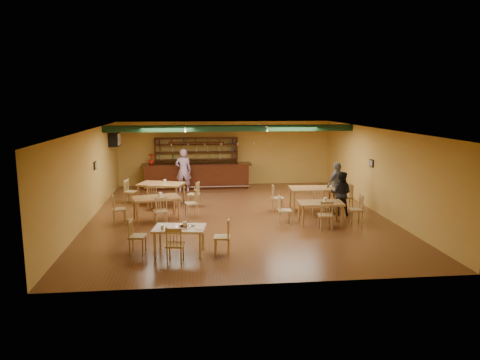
{
  "coord_description": "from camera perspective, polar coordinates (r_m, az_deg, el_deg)",
  "views": [
    {
      "loc": [
        -1.54,
        -15.2,
        3.95
      ],
      "look_at": [
        0.14,
        0.6,
        1.15
      ],
      "focal_mm": 33.68,
      "sensor_mm": 36.0,
      "label": 1
    }
  ],
  "objects": [
    {
      "name": "ac_unit",
      "position": [
        19.74,
        -15.62,
        4.98
      ],
      "size": [
        0.34,
        0.7,
        0.48
      ],
      "primitive_type": "cube",
      "color": "white",
      "rests_on": "wall_left"
    },
    {
      "name": "picture_right",
      "position": [
        17.14,
        16.31,
        2.05
      ],
      "size": [
        0.04,
        0.34,
        0.28
      ],
      "primitive_type": "cube",
      "color": "black",
      "rests_on": "wall_right"
    },
    {
      "name": "side_plate",
      "position": [
        11.68,
        -5.16,
        -6.13
      ],
      "size": [
        0.25,
        0.25,
        0.01
      ],
      "primitive_type": "cylinder",
      "rotation": [
        0.0,
        0.0,
        -0.14
      ],
      "color": "white",
      "rests_on": "near_table"
    },
    {
      "name": "patron_right_a",
      "position": [
        16.1,
        12.66,
        -1.66
      ],
      "size": [
        0.93,
        0.86,
        1.53
      ],
      "primitive_type": "imported",
      "rotation": [
        0.0,
        0.0,
        2.66
      ],
      "color": "black",
      "rests_on": "ground"
    },
    {
      "name": "dining_table_c",
      "position": [
        15.45,
        -10.55,
        -3.53
      ],
      "size": [
        1.72,
        1.28,
        0.77
      ],
      "primitive_type": "cube",
      "rotation": [
        0.0,
        0.0,
        0.26
      ],
      "color": "olive",
      "rests_on": "ground"
    },
    {
      "name": "back_bar_hutch",
      "position": [
        21.17,
        -5.53,
        2.32
      ],
      "size": [
        3.84,
        0.4,
        2.28
      ],
      "primitive_type": "cube",
      "color": "#33180A",
      "rests_on": "ground"
    },
    {
      "name": "near_table",
      "position": [
        11.97,
        -7.66,
        -7.58
      ],
      "size": [
        1.43,
        1.02,
        0.71
      ],
      "primitive_type": "cube",
      "rotation": [
        0.0,
        0.0,
        -0.14
      ],
      "color": "tan",
      "rests_on": "ground"
    },
    {
      "name": "ceiling_beam",
      "position": [
        18.1,
        -1.19,
        6.57
      ],
      "size": [
        10.0,
        0.3,
        0.25
      ],
      "primitive_type": "cube",
      "color": "black",
      "rests_on": "ceiling"
    },
    {
      "name": "floor",
      "position": [
        15.78,
        -0.28,
        -4.5
      ],
      "size": [
        12.0,
        12.0,
        0.0
      ],
      "primitive_type": "plane",
      "color": "brown",
      "rests_on": "ground"
    },
    {
      "name": "picture_left",
      "position": [
        16.71,
        -17.87,
        1.77
      ],
      "size": [
        0.04,
        0.34,
        0.28
      ],
      "primitive_type": "cube",
      "color": "black",
      "rests_on": "wall_left"
    },
    {
      "name": "pizza_server",
      "position": [
        11.9,
        -6.55,
        -5.79
      ],
      "size": [
        0.31,
        0.26,
        0.0
      ],
      "primitive_type": "cube",
      "rotation": [
        0.0,
        0.0,
        -0.64
      ],
      "color": "silver",
      "rests_on": "pizza_tray"
    },
    {
      "name": "patron_right_b",
      "position": [
        17.01,
        12.21,
        -0.68
      ],
      "size": [
        1.09,
        0.85,
        1.73
      ],
      "primitive_type": "imported",
      "rotation": [
        0.0,
        0.0,
        3.63
      ],
      "color": "slate",
      "rests_on": "ground"
    },
    {
      "name": "track_rail_right",
      "position": [
        18.86,
        2.92,
        6.91
      ],
      "size": [
        0.05,
        2.5,
        0.05
      ],
      "primitive_type": "cube",
      "color": "white",
      "rests_on": "ceiling"
    },
    {
      "name": "patron_bar",
      "position": [
        19.76,
        -7.19,
        1.2
      ],
      "size": [
        0.7,
        0.46,
        1.91
      ],
      "primitive_type": "imported",
      "rotation": [
        0.0,
        0.0,
        3.15
      ],
      "color": "#934FAC",
      "rests_on": "ground"
    },
    {
      "name": "parmesan_shaker",
      "position": [
        11.74,
        -9.81,
        -5.91
      ],
      "size": [
        0.08,
        0.08,
        0.11
      ],
      "primitive_type": "cylinder",
      "rotation": [
        0.0,
        0.0,
        -0.14
      ],
      "color": "#EAE5C6",
      "rests_on": "near_table"
    },
    {
      "name": "dining_table_a",
      "position": [
        17.56,
        -9.91,
        -1.76
      ],
      "size": [
        1.9,
        1.47,
        0.84
      ],
      "primitive_type": "cube",
      "rotation": [
        0.0,
        0.0,
        -0.31
      ],
      "color": "olive",
      "rests_on": "ground"
    },
    {
      "name": "dining_table_b",
      "position": [
        16.69,
        9.13,
        -2.37
      ],
      "size": [
        1.7,
        1.07,
        0.83
      ],
      "primitive_type": "cube",
      "rotation": [
        0.0,
        0.0,
        -0.05
      ],
      "color": "olive",
      "rests_on": "ground"
    },
    {
      "name": "track_rail_left",
      "position": [
        18.63,
        -6.92,
        6.82
      ],
      "size": [
        0.05,
        2.5,
        0.05
      ],
      "primitive_type": "cube",
      "color": "white",
      "rests_on": "ceiling"
    },
    {
      "name": "pizza_tray",
      "position": [
        11.86,
        -7.24,
        -5.91
      ],
      "size": [
        0.42,
        0.42,
        0.01
      ],
      "primitive_type": "cylinder",
      "rotation": [
        0.0,
        0.0,
        -0.05
      ],
      "color": "silver",
      "rests_on": "near_table"
    },
    {
      "name": "bar_counter",
      "position": [
        20.63,
        -5.48,
        0.51
      ],
      "size": [
        4.97,
        0.85,
        1.13
      ],
      "primitive_type": "cube",
      "color": "#33180A",
      "rests_on": "ground"
    },
    {
      "name": "dining_table_d",
      "position": [
        14.9,
        10.14,
        -4.12
      ],
      "size": [
        1.48,
        0.94,
        0.71
      ],
      "primitive_type": "cube",
      "rotation": [
        0.0,
        0.0,
        -0.06
      ],
      "color": "olive",
      "rests_on": "ground"
    },
    {
      "name": "poinsettia",
      "position": [
        20.6,
        -11.19,
        2.61
      ],
      "size": [
        0.34,
        0.34,
        0.48
      ],
      "primitive_type": "imported",
      "rotation": [
        0.0,
        0.0,
        0.35
      ],
      "color": "#A91E0F",
      "rests_on": "bar_counter"
    },
    {
      "name": "napkin_stack",
      "position": [
        12.04,
        -6.09,
        -5.61
      ],
      "size": [
        0.22,
        0.17,
        0.03
      ],
      "primitive_type": "cube",
      "rotation": [
        0.0,
        0.0,
        -0.11
      ],
      "color": "white",
      "rests_on": "near_table"
    }
  ]
}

